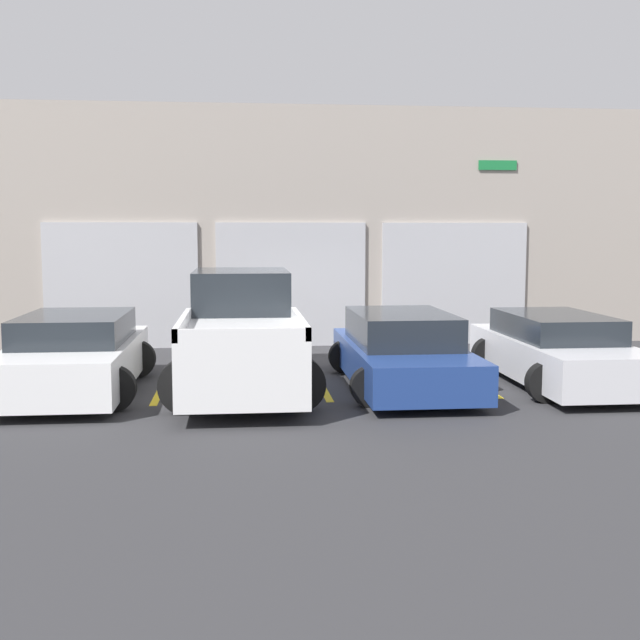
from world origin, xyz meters
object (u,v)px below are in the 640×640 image
object	(u,v)px
sedan_white	(75,356)
pickup_truck	(242,335)
van_right	(556,351)
sedan_side	(402,352)

from	to	relation	value
sedan_white	pickup_truck	bearing A→B (deg)	6.55
sedan_white	van_right	xyz separation A→B (m)	(8.08, 0.00, -0.04)
sedan_side	van_right	size ratio (longest dim) A/B	1.01
sedan_side	van_right	xyz separation A→B (m)	(2.69, -0.01, -0.01)
sedan_white	van_right	distance (m)	8.08
sedan_white	sedan_side	xyz separation A→B (m)	(5.39, 0.01, -0.02)
pickup_truck	sedan_white	world-z (taller)	pickup_truck
van_right	sedan_white	bearing A→B (deg)	-179.99
pickup_truck	sedan_side	size ratio (longest dim) A/B	1.16
sedan_side	van_right	bearing A→B (deg)	-0.16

